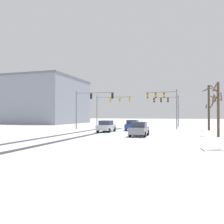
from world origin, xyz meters
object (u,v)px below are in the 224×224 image
at_px(traffic_signal_far_right, 168,104).
at_px(office_building_far_left_block, 44,101).
at_px(bare_tree_sidewalk_mid, 218,107).
at_px(car_silver_second, 106,126).
at_px(car_grey_third, 139,129).
at_px(bare_tree_sidewalk_far, 209,106).
at_px(car_blue_lead, 133,125).
at_px(traffic_signal_far_left, 111,103).
at_px(traffic_signal_near_left, 89,101).
at_px(traffic_signal_near_right, 164,100).

distance_m(traffic_signal_far_right, office_building_far_left_block, 37.00).
bearing_deg(bare_tree_sidewalk_mid, car_silver_second, 165.25).
bearing_deg(car_grey_third, car_silver_second, 136.97).
distance_m(traffic_signal_far_right, bare_tree_sidewalk_far, 13.11).
bearing_deg(car_blue_lead, car_grey_third, -73.94).
height_order(bare_tree_sidewalk_mid, office_building_far_left_block, office_building_far_left_block).
height_order(traffic_signal_far_right, car_grey_third, traffic_signal_far_right).
xyz_separation_m(traffic_signal_far_left, traffic_signal_near_left, (-0.63, -10.00, -0.16)).
bearing_deg(bare_tree_sidewalk_far, traffic_signal_near_left, -171.84).
relative_size(traffic_signal_far_right, car_grey_third, 1.58).
height_order(traffic_signal_far_right, traffic_signal_near_left, same).
height_order(traffic_signal_near_right, car_grey_third, traffic_signal_near_right).
bearing_deg(traffic_signal_near_right, bare_tree_sidewalk_far, 6.88).
distance_m(traffic_signal_near_right, traffic_signal_near_left, 12.32).
bearing_deg(car_grey_third, bare_tree_sidewalk_mid, 10.74).
bearing_deg(car_silver_second, bare_tree_sidewalk_far, 29.38).
xyz_separation_m(traffic_signal_far_left, car_blue_lead, (6.97, -10.95, -4.02)).
xyz_separation_m(traffic_signal_far_left, traffic_signal_far_right, (11.40, 3.81, -0.07)).
bearing_deg(traffic_signal_near_left, bare_tree_sidewalk_far, 8.16).
xyz_separation_m(traffic_signal_far_right, car_grey_third, (-1.67, -24.36, -3.95)).
distance_m(bare_tree_sidewalk_mid, office_building_far_left_block, 53.28).
relative_size(car_silver_second, car_grey_third, 1.00).
bearing_deg(car_blue_lead, traffic_signal_near_right, 31.98).
bearing_deg(office_building_far_left_block, bare_tree_sidewalk_far, -25.52).
relative_size(car_blue_lead, car_silver_second, 1.00).
height_order(car_blue_lead, office_building_far_left_block, office_building_far_left_block).
relative_size(traffic_signal_near_right, car_blue_lead, 1.58).
bearing_deg(traffic_signal_near_left, car_silver_second, -48.12).
distance_m(traffic_signal_far_left, bare_tree_sidewalk_mid, 26.23).
bearing_deg(traffic_signal_near_left, car_blue_lead, -7.13).
xyz_separation_m(car_blue_lead, bare_tree_sidewalk_mid, (11.09, -8.01, 2.43)).
distance_m(car_blue_lead, office_building_far_left_block, 39.92).
bearing_deg(traffic_signal_far_right, bare_tree_sidewalk_mid, -73.70).
xyz_separation_m(traffic_signal_far_right, car_silver_second, (-7.29, -19.10, -3.95)).
distance_m(traffic_signal_far_right, traffic_signal_near_right, 11.92).
bearing_deg(traffic_signal_near_right, traffic_signal_far_left, 144.92).
bearing_deg(traffic_signal_near_right, traffic_signal_near_left, -171.13).
relative_size(traffic_signal_near_left, car_silver_second, 1.63).
height_order(traffic_signal_far_left, bare_tree_sidewalk_far, bare_tree_sidewalk_far).
bearing_deg(car_silver_second, traffic_signal_far_right, 69.11).
xyz_separation_m(traffic_signal_far_right, bare_tree_sidewalk_mid, (6.66, -22.78, -1.52)).
bearing_deg(bare_tree_sidewalk_far, bare_tree_sidewalk_mid, -91.31).
distance_m(car_blue_lead, bare_tree_sidewalk_far, 12.31).
relative_size(traffic_signal_near_left, car_blue_lead, 1.63).
height_order(traffic_signal_near_left, car_blue_lead, traffic_signal_near_left).
bearing_deg(traffic_signal_far_left, bare_tree_sidewalk_mid, -46.40).
relative_size(traffic_signal_near_right, traffic_signal_near_left, 0.97).
xyz_separation_m(traffic_signal_near_right, bare_tree_sidewalk_mid, (6.52, -10.86, -1.51)).
height_order(car_blue_lead, car_grey_third, same).
height_order(car_silver_second, bare_tree_sidewalk_mid, bare_tree_sidewalk_mid).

